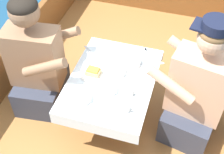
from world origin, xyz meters
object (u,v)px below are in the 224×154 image
Objects in this scene: person_port at (37,66)px; coffee_cup_starboard at (129,91)px; coffee_cup_port at (126,108)px; sandwich at (93,72)px; person_starboard at (196,94)px.

coffee_cup_starboard is at bearing -14.38° from person_port.
person_port is 10.88× the size of coffee_cup_port.
coffee_cup_port is at bearing -82.57° from coffee_cup_starboard.
person_port reaches higher than sandwich.
coffee_cup_port is (0.77, -0.25, 0.06)m from person_port.
sandwich is at bearing -6.28° from person_port.
person_port is 0.76m from coffee_cup_starboard.
coffee_cup_port is (0.31, -0.25, -0.01)m from sandwich.
person_port is at bearing -179.54° from sandwich.
coffee_cup_port is 0.90× the size of coffee_cup_starboard.
coffee_cup_port is 0.15m from coffee_cup_starboard.
person_starboard is at bearing 35.04° from coffee_cup_port.
sandwich is at bearing 141.12° from coffee_cup_port.
coffee_cup_port is at bearing -24.60° from person_port.
coffee_cup_starboard is at bearing 97.43° from coffee_cup_port.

